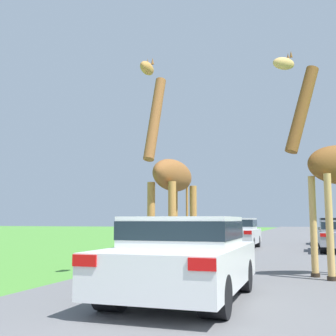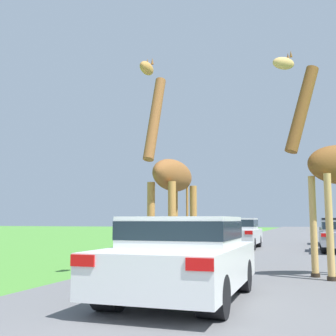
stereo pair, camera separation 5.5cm
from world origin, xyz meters
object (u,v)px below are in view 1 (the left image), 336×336
Objects in this scene: giraffe_companion at (336,166)px; car_queue_right at (237,232)px; car_lead_maroon at (183,256)px; giraffe_near_road at (171,180)px.

car_queue_right is (-3.95, 9.75, -1.87)m from giraffe_companion.
giraffe_companion is 10.69m from car_queue_right.
car_lead_maroon is at bearing -84.96° from car_queue_right.
car_lead_maroon is at bearing 116.08° from giraffe_near_road.
giraffe_companion is at bearing 53.74° from car_lead_maroon.
giraffe_companion reaches higher than car_queue_right.
giraffe_companion is 5.03m from car_lead_maroon.
giraffe_near_road is at bearing 61.06° from giraffe_companion.
giraffe_near_road is 1.33× the size of car_lead_maroon.
car_lead_maroon is 13.56m from car_queue_right.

